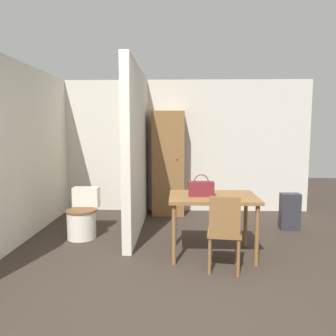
{
  "coord_description": "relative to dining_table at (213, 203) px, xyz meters",
  "views": [
    {
      "loc": [
        0.08,
        -2.72,
        1.57
      ],
      "look_at": [
        -0.05,
        1.59,
        1.06
      ],
      "focal_mm": 35.0,
      "sensor_mm": 36.0,
      "label": 1
    }
  ],
  "objects": [
    {
      "name": "partition_wall",
      "position": [
        -1.07,
        1.1,
        0.58
      ],
      "size": [
        0.12,
        2.34,
        2.5
      ],
      "color": "beige",
      "rests_on": "ground_plane"
    },
    {
      "name": "wall_back",
      "position": [
        -0.51,
        2.33,
        0.58
      ],
      "size": [
        5.15,
        0.12,
        2.5
      ],
      "color": "beige",
      "rests_on": "ground_plane"
    },
    {
      "name": "space_heater",
      "position": [
        1.33,
        1.09,
        -0.38
      ],
      "size": [
        0.3,
        0.17,
        0.58
      ],
      "color": "#2D2D33",
      "rests_on": "ground_plane"
    },
    {
      "name": "ground_plane",
      "position": [
        -0.51,
        -1.27,
        -0.67
      ],
      "size": [
        16.0,
        16.0,
        0.0
      ],
      "primitive_type": "plane",
      "color": "#382D26"
    },
    {
      "name": "toilet",
      "position": [
        -1.83,
        0.65,
        -0.38
      ],
      "size": [
        0.44,
        0.58,
        0.7
      ],
      "color": "silver",
      "rests_on": "ground_plane"
    },
    {
      "name": "wall_left",
      "position": [
        -2.65,
        0.5,
        0.58
      ],
      "size": [
        0.12,
        4.54,
        2.5
      ],
      "color": "beige",
      "rests_on": "ground_plane"
    },
    {
      "name": "wooden_cabinet",
      "position": [
        -0.61,
        2.02,
        0.28
      ],
      "size": [
        0.59,
        0.49,
        1.9
      ],
      "color": "brown",
      "rests_on": "ground_plane"
    },
    {
      "name": "dining_table",
      "position": [
        0.0,
        0.0,
        0.0
      ],
      "size": [
        1.07,
        0.76,
        0.76
      ],
      "color": "brown",
      "rests_on": "ground_plane"
    },
    {
      "name": "wooden_chair",
      "position": [
        0.08,
        -0.5,
        -0.2
      ],
      "size": [
        0.41,
        0.41,
        0.87
      ],
      "rotation": [
        0.0,
        0.0,
        -0.13
      ],
      "color": "brown",
      "rests_on": "ground_plane"
    },
    {
      "name": "handbag",
      "position": [
        -0.15,
        -0.03,
        0.18
      ],
      "size": [
        0.31,
        0.14,
        0.27
      ],
      "color": "maroon",
      "rests_on": "dining_table"
    }
  ]
}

